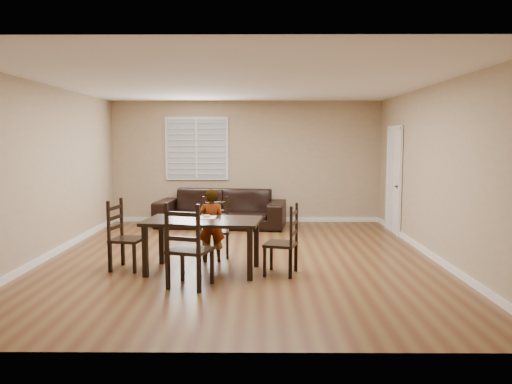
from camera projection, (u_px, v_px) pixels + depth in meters
ground at (240, 258)px, 7.82m from camera, size 7.00×7.00×0.00m
room at (243, 142)px, 7.81m from camera, size 6.04×7.04×2.72m
dining_table at (203, 226)px, 6.94m from camera, size 1.67×1.06×0.74m
chair_near at (216, 229)px, 7.96m from camera, size 0.45×0.43×0.94m
chair_far at (185, 250)px, 6.12m from camera, size 0.60×0.58×1.08m
chair_left at (120, 238)px, 7.12m from camera, size 0.50×0.52×1.00m
chair_right at (289, 243)px, 6.81m from camera, size 0.51×0.53×0.97m
child at (211, 225)px, 7.52m from camera, size 0.44×0.32×1.11m
napkin at (205, 217)px, 7.11m from camera, size 0.30×0.30×0.00m
donut at (207, 216)px, 7.11m from camera, size 0.11×0.11×0.04m
sofa at (221, 208)px, 10.57m from camera, size 2.82×1.39×0.79m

